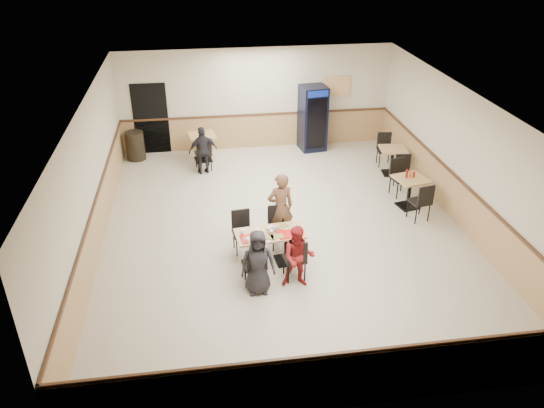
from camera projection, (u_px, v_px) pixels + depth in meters
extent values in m
plane|color=beige|center=(284.00, 230.00, 11.96)|extent=(10.00, 10.00, 0.00)
plane|color=silver|center=(285.00, 101.00, 10.53)|extent=(10.00, 10.00, 0.00)
plane|color=beige|center=(256.00, 99.00, 15.59)|extent=(8.00, 0.00, 8.00)
plane|color=beige|center=(348.00, 328.00, 6.89)|extent=(8.00, 0.00, 8.00)
plane|color=beige|center=(90.00, 181.00, 10.73)|extent=(0.00, 10.00, 10.00)
plane|color=beige|center=(462.00, 158.00, 11.75)|extent=(0.00, 10.00, 10.00)
cube|color=tan|center=(257.00, 131.00, 16.05)|extent=(7.98, 0.03, 1.00)
cube|color=tan|center=(454.00, 198.00, 12.23)|extent=(0.03, 9.98, 1.00)
cube|color=#472B19|center=(257.00, 115.00, 15.79)|extent=(7.98, 0.04, 0.06)
cube|color=black|center=(151.00, 119.00, 15.39)|extent=(1.00, 0.02, 2.10)
cube|color=orange|center=(337.00, 86.00, 15.72)|extent=(0.85, 0.02, 0.60)
cube|color=black|center=(254.00, 265.00, 10.72)|extent=(0.48, 0.48, 0.04)
cylinder|color=black|center=(253.00, 250.00, 10.55)|extent=(0.09, 0.09, 0.66)
cube|color=tan|center=(253.00, 236.00, 10.39)|extent=(0.75, 0.75, 0.04)
cube|color=black|center=(286.00, 260.00, 10.86)|extent=(0.48, 0.48, 0.04)
cylinder|color=black|center=(286.00, 246.00, 10.70)|extent=(0.09, 0.09, 0.66)
cube|color=tan|center=(286.00, 231.00, 10.54)|extent=(0.75, 0.75, 0.04)
imported|color=black|center=(258.00, 262.00, 9.69)|extent=(0.64, 0.42, 1.30)
imported|color=maroon|center=(298.00, 257.00, 9.87)|extent=(0.67, 0.56, 1.27)
imported|color=brown|center=(280.00, 208.00, 11.22)|extent=(0.64, 0.48, 1.59)
imported|color=black|center=(203.00, 150.00, 14.31)|extent=(0.83, 0.48, 1.33)
cube|color=red|center=(288.00, 234.00, 10.40)|extent=(0.47, 0.36, 0.02)
cube|color=red|center=(252.00, 238.00, 10.27)|extent=(0.47, 0.36, 0.02)
cylinder|color=white|center=(277.00, 237.00, 10.31)|extent=(0.22, 0.22, 0.01)
cube|color=#AD8F43|center=(277.00, 236.00, 10.30)|extent=(0.28, 0.21, 0.02)
cylinder|color=white|center=(282.00, 227.00, 10.64)|extent=(0.22, 0.22, 0.01)
cube|color=#AD8F43|center=(282.00, 227.00, 10.63)|extent=(0.30, 0.29, 0.02)
cylinder|color=white|center=(267.00, 238.00, 10.28)|extent=(0.22, 0.22, 0.01)
cube|color=#AD8F43|center=(267.00, 237.00, 10.28)|extent=(0.28, 0.20, 0.02)
cylinder|color=white|center=(250.00, 239.00, 10.26)|extent=(0.22, 0.22, 0.01)
cube|color=#AD8F43|center=(250.00, 238.00, 10.25)|extent=(0.30, 0.26, 0.02)
cylinder|color=white|center=(242.00, 232.00, 10.40)|extent=(0.08, 0.08, 0.10)
cylinder|color=white|center=(257.00, 231.00, 10.42)|extent=(0.08, 0.08, 0.10)
cylinder|color=white|center=(248.00, 240.00, 10.12)|extent=(0.08, 0.08, 0.10)
cylinder|color=white|center=(259.00, 240.00, 10.14)|extent=(0.08, 0.08, 0.10)
cylinder|color=white|center=(258.00, 242.00, 10.05)|extent=(0.08, 0.08, 0.10)
cylinder|color=silver|center=(276.00, 229.00, 10.45)|extent=(0.07, 0.07, 0.12)
cylinder|color=silver|center=(272.00, 229.00, 10.48)|extent=(0.07, 0.07, 0.12)
cylinder|color=silver|center=(268.00, 230.00, 10.44)|extent=(0.07, 0.07, 0.12)
ellipsoid|color=silver|center=(271.00, 231.00, 10.42)|extent=(0.15, 0.15, 0.10)
cube|color=black|center=(407.00, 206.00, 12.91)|extent=(0.55, 0.55, 0.04)
cylinder|color=black|center=(409.00, 192.00, 12.73)|extent=(0.09, 0.09, 0.69)
cube|color=tan|center=(411.00, 179.00, 12.56)|extent=(0.85, 0.85, 0.04)
cube|color=black|center=(390.00, 173.00, 14.57)|extent=(0.49, 0.49, 0.04)
cylinder|color=black|center=(392.00, 161.00, 14.40)|extent=(0.09, 0.09, 0.67)
cube|color=tan|center=(393.00, 149.00, 14.23)|extent=(0.76, 0.76, 0.04)
cylinder|color=#A20E0B|center=(407.00, 174.00, 12.54)|extent=(0.06, 0.06, 0.20)
cylinder|color=#B88018|center=(410.00, 174.00, 12.56)|extent=(0.06, 0.06, 0.17)
cylinder|color=#A20E0B|center=(414.00, 174.00, 12.57)|extent=(0.05, 0.05, 0.14)
cube|color=black|center=(203.00, 159.00, 15.39)|extent=(0.54, 0.54, 0.04)
cylinder|color=black|center=(203.00, 147.00, 15.21)|extent=(0.09, 0.09, 0.71)
cube|color=tan|center=(202.00, 135.00, 15.03)|extent=(0.84, 0.84, 0.04)
cube|color=black|center=(313.00, 118.00, 15.71)|extent=(0.82, 0.80, 1.93)
cube|color=black|center=(317.00, 124.00, 15.42)|extent=(0.59, 0.10, 1.52)
cube|color=navy|center=(318.00, 94.00, 14.99)|extent=(0.61, 0.10, 0.18)
cylinder|color=black|center=(135.00, 146.00, 15.26)|extent=(0.53, 0.53, 0.83)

